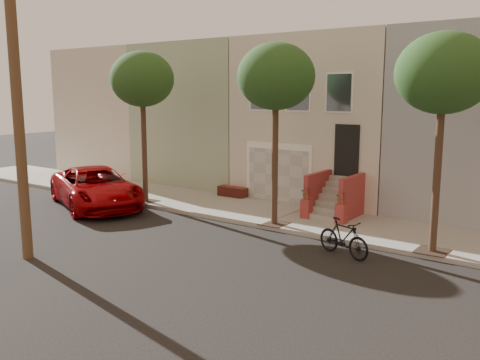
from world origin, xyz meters
The scene contains 9 objects.
ground centered at (0.00, 0.00, 0.00)m, with size 90.00×90.00×0.00m, color black.
sidewalk centered at (0.00, 5.35, 0.07)m, with size 40.00×3.70×0.15m, color gray.
house_row centered at (0.00, 11.19, 3.64)m, with size 33.10×11.70×7.00m.
tree_left centered at (-5.50, 3.90, 5.26)m, with size 2.70×2.57×6.30m.
tree_mid centered at (1.00, 3.90, 5.26)m, with size 2.70×2.57×6.30m.
tree_right centered at (6.50, 3.90, 5.26)m, with size 2.70×2.57×6.30m.
utility_pole centered at (8.00, -3.20, 5.19)m, with size 23.60×1.22×10.00m.
pickup_truck centered at (-6.84, 2.36, 0.83)m, with size 2.76×5.99×1.67m, color #910003.
motorcycle centered at (4.37, 2.36, 0.56)m, with size 0.53×1.86×1.12m, color black.
Camera 1 is at (10.59, -11.35, 4.79)m, focal length 38.94 mm.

